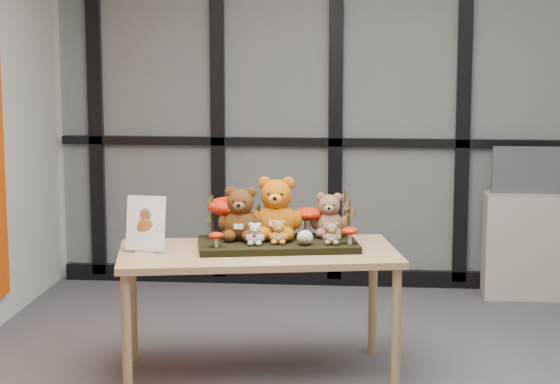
# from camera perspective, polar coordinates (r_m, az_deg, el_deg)

# --- Properties ---
(room_shell) EXTENTS (5.00, 5.00, 5.00)m
(room_shell) POSITION_cam_1_polar(r_m,az_deg,el_deg) (4.76, 7.53, 7.18)
(room_shell) COLOR #B9B7AF
(room_shell) RESTS_ON floor
(glass_partition) EXTENTS (4.90, 0.06, 2.78)m
(glass_partition) POSITION_cam_1_polar(r_m,az_deg,el_deg) (7.24, 6.74, 5.65)
(glass_partition) COLOR #2D383F
(glass_partition) RESTS_ON floor
(display_table) EXTENTS (1.57, 0.99, 0.69)m
(display_table) POSITION_cam_1_polar(r_m,az_deg,el_deg) (5.37, -1.24, -4.00)
(display_table) COLOR #A18457
(display_table) RESTS_ON floor
(diorama_tray) EXTENTS (0.90, 0.57, 0.04)m
(diorama_tray) POSITION_cam_1_polar(r_m,az_deg,el_deg) (5.42, -0.13, -2.97)
(diorama_tray) COLOR black
(diorama_tray) RESTS_ON display_table
(bear_pooh_yellow) EXTENTS (0.33, 0.30, 0.37)m
(bear_pooh_yellow) POSITION_cam_1_polar(r_m,az_deg,el_deg) (5.45, -0.20, -0.71)
(bear_pooh_yellow) COLOR #B5590C
(bear_pooh_yellow) RESTS_ON diorama_tray
(bear_brown_medium) EXTENTS (0.28, 0.26, 0.32)m
(bear_brown_medium) POSITION_cam_1_polar(r_m,az_deg,el_deg) (5.43, -2.24, -1.05)
(bear_brown_medium) COLOR #4B2B0F
(bear_brown_medium) RESTS_ON diorama_tray
(bear_tan_back) EXTENTS (0.23, 0.22, 0.26)m
(bear_tan_back) POSITION_cam_1_polar(r_m,az_deg,el_deg) (5.52, 2.79, -1.16)
(bear_tan_back) COLOR brown
(bear_tan_back) RESTS_ON diorama_tray
(bear_small_yellow) EXTENTS (0.12, 0.11, 0.14)m
(bear_small_yellow) POSITION_cam_1_polar(r_m,az_deg,el_deg) (5.33, -0.07, -2.20)
(bear_small_yellow) COLOR #C5792A
(bear_small_yellow) RESTS_ON diorama_tray
(bear_white_bow) EXTENTS (0.12, 0.11, 0.13)m
(bear_white_bow) POSITION_cam_1_polar(r_m,az_deg,el_deg) (5.31, -1.41, -2.29)
(bear_white_bow) COLOR silver
(bear_white_bow) RESTS_ON diorama_tray
(bear_beige_small) EXTENTS (0.11, 0.11, 0.13)m
(bear_beige_small) POSITION_cam_1_polar(r_m,az_deg,el_deg) (5.33, 2.95, -2.26)
(bear_beige_small) COLOR #8E7352
(bear_beige_small) RESTS_ON diorama_tray
(plush_cream_hedgehog) EXTENTS (0.07, 0.07, 0.08)m
(plush_cream_hedgehog) POSITION_cam_1_polar(r_m,az_deg,el_deg) (5.32, 1.42, -2.53)
(plush_cream_hedgehog) COLOR beige
(plush_cream_hedgehog) RESTS_ON diorama_tray
(mushroom_back_left) EXTENTS (0.22, 0.22, 0.24)m
(mushroom_back_left) POSITION_cam_1_polar(r_m,az_deg,el_deg) (5.51, -2.99, -1.30)
(mushroom_back_left) COLOR #AD1B05
(mushroom_back_left) RESTS_ON diorama_tray
(mushroom_back_right) EXTENTS (0.16, 0.16, 0.18)m
(mushroom_back_right) POSITION_cam_1_polar(r_m,az_deg,el_deg) (5.53, 1.56, -1.60)
(mushroom_back_right) COLOR #AD1B05
(mushroom_back_right) RESTS_ON diorama_tray
(mushroom_front_left) EXTENTS (0.08, 0.08, 0.09)m
(mushroom_front_left) POSITION_cam_1_polar(r_m,az_deg,el_deg) (5.26, -3.61, -2.64)
(mushroom_front_left) COLOR #AD1B05
(mushroom_front_left) RESTS_ON diorama_tray
(mushroom_front_right) EXTENTS (0.09, 0.09, 0.10)m
(mushroom_front_right) POSITION_cam_1_polar(r_m,az_deg,el_deg) (5.34, 3.95, -2.41)
(mushroom_front_right) COLOR #AD1B05
(mushroom_front_right) RESTS_ON diorama_tray
(sprig_green_far_left) EXTENTS (0.05, 0.05, 0.24)m
(sprig_green_far_left) POSITION_cam_1_polar(r_m,az_deg,el_deg) (5.48, -3.80, -1.40)
(sprig_green_far_left) COLOR #1A340B
(sprig_green_far_left) RESTS_ON diorama_tray
(sprig_green_mid_left) EXTENTS (0.05, 0.05, 0.21)m
(sprig_green_mid_left) POSITION_cam_1_polar(r_m,az_deg,el_deg) (5.53, -2.83, -1.44)
(sprig_green_mid_left) COLOR #1A340B
(sprig_green_mid_left) RESTS_ON diorama_tray
(sprig_dry_far_right) EXTENTS (0.05, 0.05, 0.25)m
(sprig_dry_far_right) POSITION_cam_1_polar(r_m,az_deg,el_deg) (5.53, 3.65, -1.22)
(sprig_dry_far_right) COLOR brown
(sprig_dry_far_right) RESTS_ON diorama_tray
(sprig_dry_mid_right) EXTENTS (0.05, 0.05, 0.22)m
(sprig_dry_mid_right) POSITION_cam_1_polar(r_m,az_deg,el_deg) (5.42, 3.92, -1.59)
(sprig_dry_mid_right) COLOR brown
(sprig_dry_mid_right) RESTS_ON diorama_tray
(sprig_green_centre) EXTENTS (0.05, 0.05, 0.17)m
(sprig_green_centre) POSITION_cam_1_polar(r_m,az_deg,el_deg) (5.55, -1.18, -1.57)
(sprig_green_centre) COLOR #1A340B
(sprig_green_centre) RESTS_ON diorama_tray
(sign_holder) EXTENTS (0.21, 0.08, 0.29)m
(sign_holder) POSITION_cam_1_polar(r_m,az_deg,el_deg) (5.34, -7.56, -1.92)
(sign_holder) COLOR silver
(sign_holder) RESTS_ON display_table
(label_card) EXTENTS (0.08, 0.03, 0.00)m
(label_card) POSITION_cam_1_polar(r_m,az_deg,el_deg) (5.08, -0.47, -3.96)
(label_card) COLOR white
(label_card) RESTS_ON display_table
(cabinet) EXTENTS (0.54, 0.32, 0.73)m
(cabinet) POSITION_cam_1_polar(r_m,az_deg,el_deg) (7.25, 13.54, -2.92)
(cabinet) COLOR #A19B90
(cabinet) RESTS_ON floor
(monitor) EXTENTS (0.46, 0.05, 0.32)m
(monitor) POSITION_cam_1_polar(r_m,az_deg,el_deg) (7.19, 13.67, 1.21)
(monitor) COLOR #4A4D51
(monitor) RESTS_ON cabinet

